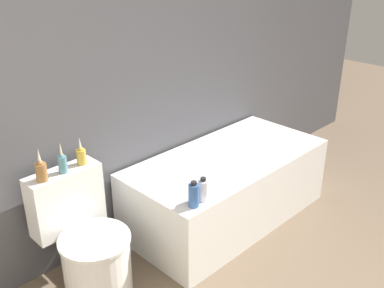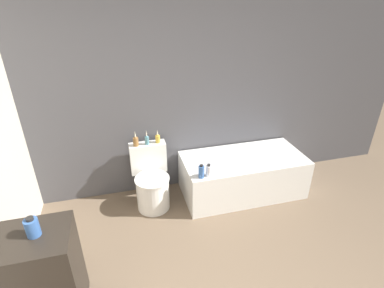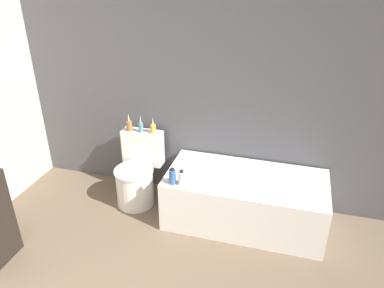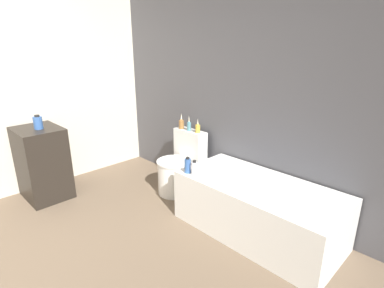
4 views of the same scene
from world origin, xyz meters
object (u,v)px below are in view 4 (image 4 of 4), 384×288
at_px(toilet, 179,168).
at_px(vase_silver, 189,126).
at_px(soap_bottle_glass, 38,123).
at_px(shampoo_bottle_short, 194,168).
at_px(vase_gold, 181,123).
at_px(vase_bronze, 198,128).
at_px(shampoo_bottle_tall, 188,166).
at_px(bathtub, 257,208).

relative_size(toilet, vase_silver, 3.92).
relative_size(soap_bottle_glass, shampoo_bottle_short, 1.03).
relative_size(vase_gold, vase_bronze, 1.13).
bearing_deg(vase_silver, vase_bronze, 7.04).
bearing_deg(soap_bottle_glass, toilet, 51.16).
bearing_deg(vase_gold, soap_bottle_glass, -121.35).
bearing_deg(shampoo_bottle_tall, vase_silver, 134.76).
bearing_deg(toilet, soap_bottle_glass, -128.84).
xyz_separation_m(bathtub, shampoo_bottle_tall, (-0.64, -0.29, 0.33)).
distance_m(vase_silver, vase_bronze, 0.13).
bearing_deg(bathtub, vase_bronze, 166.58).
distance_m(bathtub, shampoo_bottle_tall, 0.78).
bearing_deg(vase_silver, toilet, -90.00).
xyz_separation_m(bathtub, vase_bronze, (-1.03, 0.25, 0.54)).
xyz_separation_m(vase_silver, shampoo_bottle_tall, (0.52, -0.52, -0.21)).
xyz_separation_m(toilet, vase_silver, (0.00, 0.18, 0.50)).
bearing_deg(bathtub, shampoo_bottle_tall, -155.50).
distance_m(toilet, vase_gold, 0.54).
height_order(soap_bottle_glass, shampoo_bottle_short, soap_bottle_glass).
distance_m(shampoo_bottle_tall, shampoo_bottle_short, 0.09).
height_order(vase_gold, vase_bronze, vase_gold).
relative_size(vase_bronze, shampoo_bottle_short, 1.13).
xyz_separation_m(soap_bottle_glass, shampoo_bottle_short, (1.58, 0.86, -0.33)).
xyz_separation_m(soap_bottle_glass, shampoo_bottle_tall, (1.49, 0.86, -0.32)).
xyz_separation_m(vase_gold, vase_silver, (0.13, 0.00, -0.00)).
distance_m(toilet, shampoo_bottle_short, 0.75).
xyz_separation_m(bathtub, soap_bottle_glass, (-2.14, -1.15, 0.65)).
height_order(vase_bronze, shampoo_bottle_tall, vase_bronze).
relative_size(bathtub, vase_silver, 8.09).
height_order(toilet, vase_silver, vase_silver).
bearing_deg(vase_bronze, soap_bottle_glass, -128.27).
distance_m(soap_bottle_glass, vase_gold, 1.62).
bearing_deg(vase_silver, shampoo_bottle_tall, -45.24).
relative_size(toilet, vase_gold, 3.80).
bearing_deg(vase_gold, vase_bronze, 4.11).
height_order(vase_silver, shampoo_bottle_tall, vase_silver).
relative_size(toilet, shampoo_bottle_tall, 4.49).
xyz_separation_m(toilet, shampoo_bottle_tall, (0.52, -0.35, 0.28)).
bearing_deg(vase_bronze, bathtub, -13.42).
height_order(vase_gold, shampoo_bottle_tall, vase_gold).
height_order(bathtub, shampoo_bottle_tall, shampoo_bottle_tall).
relative_size(bathtub, toilet, 2.07).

